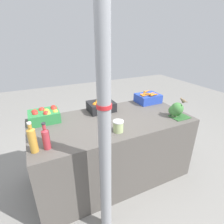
{
  "coord_description": "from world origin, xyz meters",
  "views": [
    {
      "loc": [
        -0.82,
        -1.73,
        1.8
      ],
      "look_at": [
        0.0,
        0.0,
        0.95
      ],
      "focal_mm": 28.0,
      "sensor_mm": 36.0,
      "label": 1
    }
  ],
  "objects_px": {
    "carrot_crate": "(148,98)",
    "juice_bottle_ruby": "(46,138)",
    "sparrow_bird": "(183,100)",
    "juice_bottle_amber": "(32,139)",
    "pickle_jar": "(118,126)",
    "apple_crate": "(45,115)",
    "orange_crate": "(101,105)",
    "broccoli_pile": "(176,110)",
    "support_pole": "(104,121)"
  },
  "relations": [
    {
      "from": "carrot_crate",
      "to": "juice_bottle_ruby",
      "type": "height_order",
      "value": "juice_bottle_ruby"
    },
    {
      "from": "sparrow_bird",
      "to": "juice_bottle_amber",
      "type": "bearing_deg",
      "value": 97.13
    },
    {
      "from": "juice_bottle_ruby",
      "to": "pickle_jar",
      "type": "relative_size",
      "value": 2.09
    },
    {
      "from": "juice_bottle_ruby",
      "to": "apple_crate",
      "type": "bearing_deg",
      "value": 85.59
    },
    {
      "from": "juice_bottle_amber",
      "to": "juice_bottle_ruby",
      "type": "bearing_deg",
      "value": 0.0
    },
    {
      "from": "orange_crate",
      "to": "pickle_jar",
      "type": "xyz_separation_m",
      "value": [
        -0.04,
        -0.59,
        -0.01
      ]
    },
    {
      "from": "orange_crate",
      "to": "broccoli_pile",
      "type": "distance_m",
      "value": 0.96
    },
    {
      "from": "carrot_crate",
      "to": "broccoli_pile",
      "type": "relative_size",
      "value": 1.43
    },
    {
      "from": "support_pole",
      "to": "apple_crate",
      "type": "height_order",
      "value": "support_pole"
    },
    {
      "from": "carrot_crate",
      "to": "juice_bottle_ruby",
      "type": "bearing_deg",
      "value": -159.22
    },
    {
      "from": "orange_crate",
      "to": "support_pole",
      "type": "bearing_deg",
      "value": -110.32
    },
    {
      "from": "apple_crate",
      "to": "broccoli_pile",
      "type": "height_order",
      "value": "broccoli_pile"
    },
    {
      "from": "orange_crate",
      "to": "juice_bottle_amber",
      "type": "height_order",
      "value": "juice_bottle_amber"
    },
    {
      "from": "support_pole",
      "to": "orange_crate",
      "type": "distance_m",
      "value": 1.06
    },
    {
      "from": "orange_crate",
      "to": "sparrow_bird",
      "type": "distance_m",
      "value": 1.04
    },
    {
      "from": "support_pole",
      "to": "carrot_crate",
      "type": "height_order",
      "value": "support_pole"
    },
    {
      "from": "apple_crate",
      "to": "juice_bottle_ruby",
      "type": "bearing_deg",
      "value": -94.41
    },
    {
      "from": "pickle_jar",
      "to": "sparrow_bird",
      "type": "relative_size",
      "value": 0.92
    },
    {
      "from": "juice_bottle_ruby",
      "to": "broccoli_pile",
      "type": "bearing_deg",
      "value": 0.3
    },
    {
      "from": "apple_crate",
      "to": "juice_bottle_ruby",
      "type": "relative_size",
      "value": 1.31
    },
    {
      "from": "support_pole",
      "to": "juice_bottle_ruby",
      "type": "height_order",
      "value": "support_pole"
    },
    {
      "from": "support_pole",
      "to": "carrot_crate",
      "type": "bearing_deg",
      "value": 40.49
    },
    {
      "from": "juice_bottle_amber",
      "to": "orange_crate",
      "type": "bearing_deg",
      "value": 33.71
    },
    {
      "from": "broccoli_pile",
      "to": "juice_bottle_ruby",
      "type": "xyz_separation_m",
      "value": [
        -1.54,
        -0.01,
        0.02
      ]
    },
    {
      "from": "apple_crate",
      "to": "sparrow_bird",
      "type": "bearing_deg",
      "value": -21.38
    },
    {
      "from": "juice_bottle_amber",
      "to": "sparrow_bird",
      "type": "xyz_separation_m",
      "value": [
        1.7,
        -0.02,
        0.09
      ]
    },
    {
      "from": "broccoli_pile",
      "to": "sparrow_bird",
      "type": "relative_size",
      "value": 1.76
    },
    {
      "from": "pickle_jar",
      "to": "carrot_crate",
      "type": "bearing_deg",
      "value": 35.88
    },
    {
      "from": "juice_bottle_ruby",
      "to": "pickle_jar",
      "type": "height_order",
      "value": "juice_bottle_ruby"
    },
    {
      "from": "support_pole",
      "to": "carrot_crate",
      "type": "distance_m",
      "value": 1.51
    },
    {
      "from": "support_pole",
      "to": "apple_crate",
      "type": "bearing_deg",
      "value": 110.6
    },
    {
      "from": "carrot_crate",
      "to": "sparrow_bird",
      "type": "distance_m",
      "value": 0.62
    },
    {
      "from": "juice_bottle_ruby",
      "to": "pickle_jar",
      "type": "xyz_separation_m",
      "value": [
        0.72,
        -0.01,
        -0.05
      ]
    },
    {
      "from": "apple_crate",
      "to": "sparrow_bird",
      "type": "distance_m",
      "value": 1.67
    },
    {
      "from": "support_pole",
      "to": "broccoli_pile",
      "type": "bearing_deg",
      "value": 18.94
    },
    {
      "from": "orange_crate",
      "to": "broccoli_pile",
      "type": "relative_size",
      "value": 1.43
    },
    {
      "from": "juice_bottle_amber",
      "to": "juice_bottle_ruby",
      "type": "height_order",
      "value": "juice_bottle_amber"
    },
    {
      "from": "broccoli_pile",
      "to": "juice_bottle_amber",
      "type": "distance_m",
      "value": 1.65
    },
    {
      "from": "juice_bottle_amber",
      "to": "broccoli_pile",
      "type": "bearing_deg",
      "value": 0.28
    },
    {
      "from": "orange_crate",
      "to": "juice_bottle_ruby",
      "type": "distance_m",
      "value": 0.96
    },
    {
      "from": "support_pole",
      "to": "orange_crate",
      "type": "height_order",
      "value": "support_pole"
    },
    {
      "from": "apple_crate",
      "to": "orange_crate",
      "type": "distance_m",
      "value": 0.72
    },
    {
      "from": "support_pole",
      "to": "orange_crate",
      "type": "bearing_deg",
      "value": 69.68
    },
    {
      "from": "sparrow_bird",
      "to": "apple_crate",
      "type": "bearing_deg",
      "value": 76.47
    },
    {
      "from": "carrot_crate",
      "to": "juice_bottle_ruby",
      "type": "distance_m",
      "value": 1.64
    },
    {
      "from": "juice_bottle_ruby",
      "to": "orange_crate",
      "type": "bearing_deg",
      "value": 37.31
    },
    {
      "from": "apple_crate",
      "to": "juice_bottle_amber",
      "type": "xyz_separation_m",
      "value": [
        -0.15,
        -0.59,
        0.05
      ]
    },
    {
      "from": "orange_crate",
      "to": "carrot_crate",
      "type": "relative_size",
      "value": 1.0
    },
    {
      "from": "support_pole",
      "to": "pickle_jar",
      "type": "relative_size",
      "value": 19.48
    },
    {
      "from": "apple_crate",
      "to": "pickle_jar",
      "type": "distance_m",
      "value": 0.9
    }
  ]
}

